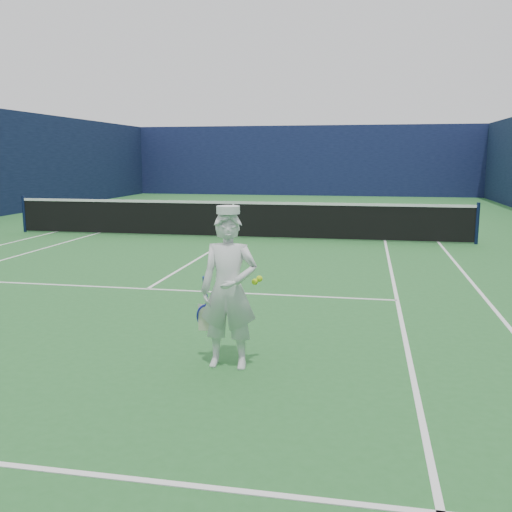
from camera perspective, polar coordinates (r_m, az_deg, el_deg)
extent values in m
plane|color=#26652C|center=(15.85, -2.26, 1.86)|extent=(80.00, 80.00, 0.00)
cube|color=white|center=(27.49, 3.42, 5.25)|extent=(11.03, 0.06, 0.01)
cube|color=white|center=(17.90, -19.63, 2.23)|extent=(0.06, 23.83, 0.01)
cube|color=white|center=(15.55, 17.83, 1.25)|extent=(0.06, 23.83, 0.01)
cube|color=white|center=(17.25, -15.70, 2.16)|extent=(0.06, 23.77, 0.01)
cube|color=white|center=(15.44, 12.78, 1.42)|extent=(0.06, 23.77, 0.01)
cube|color=white|center=(22.08, 1.54, 4.14)|extent=(8.23, 0.06, 0.01)
cube|color=white|center=(9.82, -10.81, -3.26)|extent=(8.23, 0.06, 0.01)
cube|color=white|center=(15.85, -2.26, 1.87)|extent=(0.06, 12.80, 0.01)
cube|color=white|center=(27.34, 3.38, 5.22)|extent=(0.06, 0.30, 0.01)
cube|color=#10163B|center=(33.47, 4.86, 9.47)|extent=(20.12, 0.12, 4.00)
cylinder|color=#141E4C|center=(18.33, -22.18, 3.91)|extent=(0.09, 0.09, 1.07)
cylinder|color=#141E4C|center=(15.62, 21.25, 3.06)|extent=(0.09, 0.09, 1.07)
cube|color=black|center=(15.78, -2.27, 3.65)|extent=(12.79, 0.02, 0.92)
cube|color=white|center=(15.74, -2.28, 5.36)|extent=(12.79, 0.04, 0.07)
cube|color=white|center=(15.79, -2.27, 3.55)|extent=(0.05, 0.03, 0.94)
imported|color=white|center=(5.97, -2.74, -3.48)|extent=(0.61, 0.41, 1.65)
cylinder|color=white|center=(5.84, -2.81, 4.63)|extent=(0.24, 0.24, 0.08)
cube|color=white|center=(5.97, -2.54, 4.46)|extent=(0.18, 0.10, 0.02)
cylinder|color=navy|center=(6.11, -5.16, -2.99)|extent=(0.04, 0.09, 0.22)
cube|color=#1E20A4|center=(6.21, -4.98, -4.49)|extent=(0.02, 0.02, 0.14)
torus|color=#1E20A4|center=(6.31, -4.83, -6.16)|extent=(0.30, 0.11, 0.29)
cube|color=beige|center=(6.31, -4.83, -6.16)|extent=(0.22, 0.01, 0.30)
sphere|color=#CCF21B|center=(6.00, -0.12, -2.59)|extent=(0.07, 0.07, 0.07)
sphere|color=#CCF21B|center=(6.01, 0.34, -2.29)|extent=(0.07, 0.07, 0.07)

